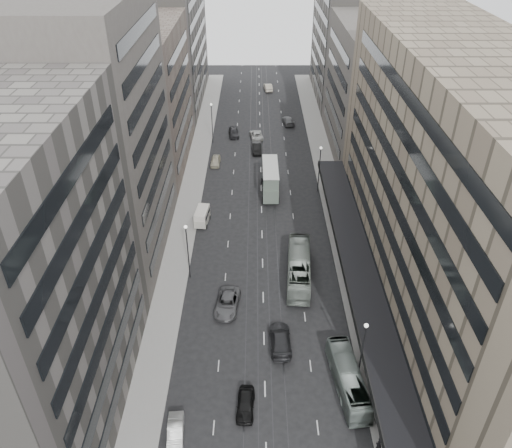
{
  "coord_description": "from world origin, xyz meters",
  "views": [
    {
      "loc": [
        -0.95,
        -39.45,
        42.84
      ],
      "look_at": [
        -0.91,
        15.18,
        6.4
      ],
      "focal_mm": 35.0,
      "sensor_mm": 36.0,
      "label": 1
    }
  ],
  "objects_px": {
    "panel_van": "(202,216)",
    "sedan_1": "(175,432)",
    "bus_near": "(348,379)",
    "pedestrian": "(379,445)",
    "double_decker": "(270,179)",
    "bus_far": "(299,268)",
    "sedan_0": "(246,404)",
    "sedan_2": "(227,303)"
  },
  "relations": [
    {
      "from": "panel_van",
      "to": "sedan_1",
      "type": "bearing_deg",
      "value": -82.53
    },
    {
      "from": "bus_near",
      "to": "pedestrian",
      "type": "distance_m",
      "value": 7.37
    },
    {
      "from": "double_decker",
      "to": "pedestrian",
      "type": "relative_size",
      "value": 4.45
    },
    {
      "from": "bus_far",
      "to": "panel_van",
      "type": "height_order",
      "value": "bus_far"
    },
    {
      "from": "bus_far",
      "to": "sedan_0",
      "type": "relative_size",
      "value": 2.85
    },
    {
      "from": "pedestrian",
      "to": "bus_far",
      "type": "bearing_deg",
      "value": -116.23
    },
    {
      "from": "panel_van",
      "to": "pedestrian",
      "type": "height_order",
      "value": "panel_van"
    },
    {
      "from": "bus_near",
      "to": "panel_van",
      "type": "height_order",
      "value": "bus_near"
    },
    {
      "from": "bus_near",
      "to": "sedan_2",
      "type": "xyz_separation_m",
      "value": [
        -12.93,
        11.92,
        -0.59
      ]
    },
    {
      "from": "panel_van",
      "to": "sedan_1",
      "type": "height_order",
      "value": "panel_van"
    },
    {
      "from": "bus_near",
      "to": "sedan_2",
      "type": "relative_size",
      "value": 1.72
    },
    {
      "from": "double_decker",
      "to": "pedestrian",
      "type": "bearing_deg",
      "value": -79.85
    },
    {
      "from": "bus_far",
      "to": "double_decker",
      "type": "bearing_deg",
      "value": -77.42
    },
    {
      "from": "sedan_1",
      "to": "bus_near",
      "type": "bearing_deg",
      "value": 13.04
    },
    {
      "from": "bus_near",
      "to": "double_decker",
      "type": "distance_m",
      "value": 40.92
    },
    {
      "from": "double_decker",
      "to": "sedan_2",
      "type": "xyz_separation_m",
      "value": [
        -5.93,
        -28.37,
        -1.9
      ]
    },
    {
      "from": "sedan_0",
      "to": "pedestrian",
      "type": "bearing_deg",
      "value": -17.84
    },
    {
      "from": "bus_far",
      "to": "panel_van",
      "type": "xyz_separation_m",
      "value": [
        -13.93,
        13.07,
        -0.32
      ]
    },
    {
      "from": "panel_van",
      "to": "sedan_2",
      "type": "distance_m",
      "value": 19.48
    },
    {
      "from": "sedan_1",
      "to": "sedan_2",
      "type": "height_order",
      "value": "sedan_2"
    },
    {
      "from": "panel_van",
      "to": "sedan_2",
      "type": "xyz_separation_m",
      "value": [
        4.77,
        -18.88,
        -0.57
      ]
    },
    {
      "from": "bus_near",
      "to": "sedan_2",
      "type": "bearing_deg",
      "value": -49.13
    },
    {
      "from": "panel_van",
      "to": "bus_far",
      "type": "bearing_deg",
      "value": -36.81
    },
    {
      "from": "sedan_0",
      "to": "sedan_2",
      "type": "xyz_separation_m",
      "value": [
        -2.47,
        14.46,
        0.07
      ]
    },
    {
      "from": "sedan_0",
      "to": "sedan_2",
      "type": "distance_m",
      "value": 14.67
    },
    {
      "from": "double_decker",
      "to": "panel_van",
      "type": "height_order",
      "value": "double_decker"
    },
    {
      "from": "sedan_1",
      "to": "pedestrian",
      "type": "height_order",
      "value": "pedestrian"
    },
    {
      "from": "sedan_0",
      "to": "sedan_1",
      "type": "distance_m",
      "value": 7.18
    },
    {
      "from": "sedan_0",
      "to": "sedan_1",
      "type": "bearing_deg",
      "value": -152.52
    },
    {
      "from": "double_decker",
      "to": "bus_near",
      "type": "bearing_deg",
      "value": -80.38
    },
    {
      "from": "sedan_2",
      "to": "pedestrian",
      "type": "bearing_deg",
      "value": -45.85
    },
    {
      "from": "bus_near",
      "to": "bus_far",
      "type": "xyz_separation_m",
      "value": [
        -3.77,
        17.73,
        0.31
      ]
    },
    {
      "from": "double_decker",
      "to": "sedan_0",
      "type": "height_order",
      "value": "double_decker"
    },
    {
      "from": "bus_near",
      "to": "pedestrian",
      "type": "bearing_deg",
      "value": 96.87
    },
    {
      "from": "bus_near",
      "to": "pedestrian",
      "type": "relative_size",
      "value": 4.84
    },
    {
      "from": "sedan_1",
      "to": "bus_far",
      "type": "bearing_deg",
      "value": 55.41
    },
    {
      "from": "sedan_0",
      "to": "bus_near",
      "type": "bearing_deg",
      "value": 16.65
    },
    {
      "from": "sedan_2",
      "to": "bus_near",
      "type": "bearing_deg",
      "value": -35.99
    },
    {
      "from": "bus_near",
      "to": "double_decker",
      "type": "xyz_separation_m",
      "value": [
        -7.0,
        40.29,
        1.32
      ]
    },
    {
      "from": "bus_far",
      "to": "double_decker",
      "type": "xyz_separation_m",
      "value": [
        -3.23,
        22.56,
        1.01
      ]
    },
    {
      "from": "double_decker",
      "to": "panel_van",
      "type": "xyz_separation_m",
      "value": [
        -10.7,
        -9.49,
        -1.33
      ]
    },
    {
      "from": "bus_near",
      "to": "sedan_1",
      "type": "distance_m",
      "value": 17.89
    }
  ]
}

